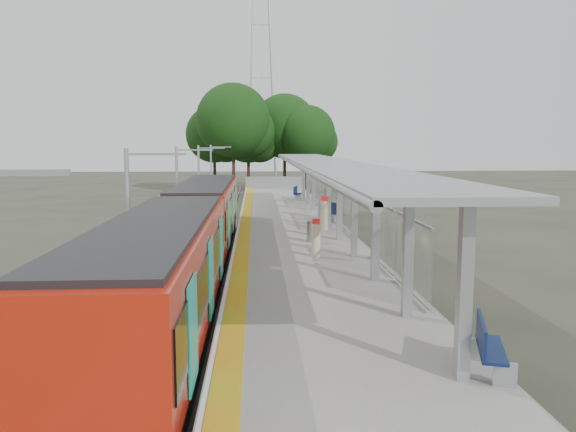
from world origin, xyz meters
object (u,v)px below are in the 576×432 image
(info_pillar_far, at_px, (324,215))
(bench_far, at_px, (297,193))
(train, at_px, (190,236))
(litter_bin, at_px, (312,232))
(bench_mid, at_px, (334,212))
(info_pillar_near, at_px, (316,240))
(bench_near, at_px, (487,345))

(info_pillar_far, bearing_deg, bench_far, 108.04)
(train, bearing_deg, litter_bin, 39.52)
(bench_mid, xyz_separation_m, info_pillar_far, (-0.94, -2.90, 0.16))
(train, relative_size, info_pillar_far, 15.51)
(bench_mid, relative_size, bench_far, 1.05)
(bench_mid, distance_m, info_pillar_far, 3.05)
(bench_far, relative_size, litter_bin, 1.75)
(train, xyz_separation_m, bench_far, (5.86, 23.78, -0.47))
(bench_mid, xyz_separation_m, info_pillar_near, (-2.15, -10.00, 0.07))
(bench_mid, xyz_separation_m, litter_bin, (-1.98, -6.58, -0.13))
(bench_mid, distance_m, litter_bin, 6.87)
(bench_far, xyz_separation_m, litter_bin, (-0.74, -19.55, -0.10))
(litter_bin, bearing_deg, bench_near, -82.55)
(bench_near, xyz_separation_m, info_pillar_far, (-0.94, 18.83, 0.19))
(info_pillar_far, distance_m, litter_bin, 3.84)
(bench_mid, distance_m, info_pillar_near, 10.23)
(bench_mid, distance_m, bench_far, 13.03)
(bench_near, xyz_separation_m, bench_mid, (-0.00, 21.72, 0.03))
(bench_mid, height_order, info_pillar_near, info_pillar_near)
(bench_near, distance_m, info_pillar_near, 11.91)
(train, distance_m, bench_far, 24.49)
(bench_far, relative_size, info_pillar_far, 0.95)
(train, xyz_separation_m, litter_bin, (5.12, 4.23, -0.57))
(train, height_order, litter_bin, train)
(info_pillar_far, xyz_separation_m, litter_bin, (-1.04, -3.69, -0.29))
(bench_near, relative_size, litter_bin, 1.75)
(info_pillar_near, xyz_separation_m, litter_bin, (0.17, 3.42, -0.19))
(train, bearing_deg, info_pillar_near, 9.22)
(info_pillar_near, bearing_deg, train, 174.13)
(info_pillar_near, relative_size, litter_bin, 1.61)
(info_pillar_near, bearing_deg, litter_bin, 72.00)
(bench_mid, bearing_deg, bench_far, 76.51)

